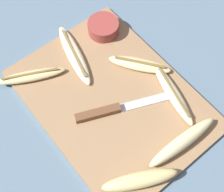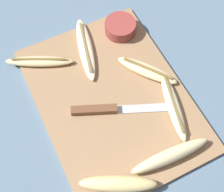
{
  "view_description": "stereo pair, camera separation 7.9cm",
  "coord_description": "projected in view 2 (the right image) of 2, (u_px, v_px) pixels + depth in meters",
  "views": [
    {
      "loc": [
        0.27,
        -0.22,
        0.73
      ],
      "look_at": [
        0.0,
        0.0,
        0.02
      ],
      "focal_mm": 50.0,
      "sensor_mm": 36.0,
      "label": 1
    },
    {
      "loc": [
        0.32,
        -0.16,
        0.73
      ],
      "look_at": [
        0.0,
        0.0,
        0.02
      ],
      "focal_mm": 50.0,
      "sensor_mm": 36.0,
      "label": 2
    }
  ],
  "objects": [
    {
      "name": "banana_soft_right",
      "position": [
        170.0,
        156.0,
        0.71
      ],
      "size": [
        0.04,
        0.2,
        0.04
      ],
      "rotation": [
        0.0,
        0.0,
        6.23
      ],
      "color": "beige",
      "rests_on": "cutting_board"
    },
    {
      "name": "banana_bright_far",
      "position": [
        85.0,
        49.0,
        0.85
      ],
      "size": [
        0.21,
        0.09,
        0.02
      ],
      "rotation": [
        0.0,
        0.0,
        1.32
      ],
      "color": "beige",
      "rests_on": "cutting_board"
    },
    {
      "name": "knife",
      "position": [
        102.0,
        110.0,
        0.77
      ],
      "size": [
        0.11,
        0.23,
        0.02
      ],
      "rotation": [
        0.0,
        0.0,
        -0.4
      ],
      "color": "brown",
      "rests_on": "cutting_board"
    },
    {
      "name": "prep_bowl",
      "position": [
        120.0,
        27.0,
        0.88
      ],
      "size": [
        0.09,
        0.09,
        0.04
      ],
      "color": "#993D38",
      "rests_on": "cutting_board"
    },
    {
      "name": "banana_cream_curved",
      "position": [
        173.0,
        106.0,
        0.77
      ],
      "size": [
        0.19,
        0.08,
        0.02
      ],
      "rotation": [
        0.0,
        0.0,
        1.32
      ],
      "color": "beige",
      "rests_on": "cutting_board"
    },
    {
      "name": "banana_golden_short",
      "position": [
        118.0,
        184.0,
        0.68
      ],
      "size": [
        0.11,
        0.17,
        0.04
      ],
      "rotation": [
        0.0,
        0.0,
        2.67
      ],
      "color": "#EDD689",
      "rests_on": "cutting_board"
    },
    {
      "name": "ground_plane",
      "position": [
        112.0,
        100.0,
        0.81
      ],
      "size": [
        4.0,
        4.0,
        0.0
      ],
      "primitive_type": "plane",
      "color": "slate"
    },
    {
      "name": "banana_ripe_center",
      "position": [
        147.0,
        70.0,
        0.82
      ],
      "size": [
        0.16,
        0.13,
        0.02
      ],
      "rotation": [
        0.0,
        0.0,
        5.36
      ],
      "color": "beige",
      "rests_on": "cutting_board"
    },
    {
      "name": "banana_mellow_near",
      "position": [
        40.0,
        61.0,
        0.83
      ],
      "size": [
        0.11,
        0.18,
        0.02
      ],
      "rotation": [
        0.0,
        0.0,
        5.82
      ],
      "color": "beige",
      "rests_on": "cutting_board"
    },
    {
      "name": "cutting_board",
      "position": [
        112.0,
        99.0,
        0.8
      ],
      "size": [
        0.49,
        0.36,
        0.01
      ],
      "color": "#997551",
      "rests_on": "ground_plane"
    }
  ]
}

